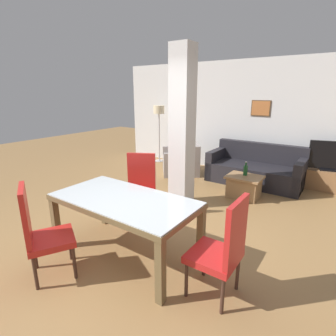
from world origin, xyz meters
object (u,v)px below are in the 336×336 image
(armchair, at_px, (182,162))
(tv_screen, at_px, (330,156))
(dining_table, at_px, (124,209))
(dining_chair_far_left, at_px, (140,187))
(tv_stand, at_px, (326,180))
(dining_chair_near_left, at_px, (41,231))
(floor_lamp, at_px, (159,115))
(bottle, at_px, (246,170))
(sofa, at_px, (255,170))
(coffee_table, at_px, (244,186))
(dining_chair_head_right, at_px, (223,247))

(armchair, xyz_separation_m, tv_screen, (3.11, 0.66, 0.45))
(dining_table, height_order, armchair, dining_table)
(dining_table, xyz_separation_m, tv_screen, (1.85, 4.01, 0.11))
(dining_table, height_order, dining_chair_far_left, dining_chair_far_left)
(tv_stand, bearing_deg, dining_chair_near_left, -115.42)
(dining_chair_far_left, xyz_separation_m, floor_lamp, (-1.95, 3.12, 0.78))
(dining_table, distance_m, armchair, 3.59)
(floor_lamp, bearing_deg, tv_stand, 1.12)
(bottle, bearing_deg, armchair, 160.54)
(dining_table, bearing_deg, armchair, 110.60)
(tv_stand, bearing_deg, dining_chair_far_left, -125.57)
(dining_chair_far_left, relative_size, sofa, 0.54)
(dining_chair_far_left, height_order, sofa, dining_chair_far_left)
(sofa, distance_m, tv_screen, 1.47)
(coffee_table, bearing_deg, dining_chair_head_right, -75.44)
(dining_chair_far_left, xyz_separation_m, armchair, (-0.82, 2.54, -0.29))
(dining_chair_far_left, bearing_deg, sofa, -137.05)
(tv_screen, bearing_deg, dining_chair_far_left, 40.07)
(dining_chair_near_left, xyz_separation_m, floor_lamp, (-1.95, 4.73, 0.78))
(armchair, bearing_deg, dining_chair_head_right, 179.42)
(armchair, distance_m, bottle, 1.95)
(bottle, bearing_deg, tv_stand, 45.51)
(dining_table, height_order, floor_lamp, floor_lamp)
(dining_chair_far_left, bearing_deg, tv_screen, -154.13)
(dining_table, height_order, bottle, dining_table)
(coffee_table, distance_m, bottle, 0.32)
(bottle, bearing_deg, sofa, 94.35)
(dining_chair_head_right, xyz_separation_m, tv_stand, (0.58, 4.01, -0.35))
(dining_table, distance_m, floor_lamp, 4.65)
(coffee_table, xyz_separation_m, floor_lamp, (-2.97, 1.28, 1.12))
(dining_chair_head_right, distance_m, bottle, 2.79)
(floor_lamp, bearing_deg, dining_chair_head_right, -47.03)
(dining_table, relative_size, sofa, 0.89)
(coffee_table, xyz_separation_m, tv_screen, (1.26, 1.37, 0.50))
(dining_chair_near_left, bearing_deg, dining_chair_far_left, 118.58)
(dining_chair_far_left, distance_m, tv_screen, 3.94)
(coffee_table, bearing_deg, tv_stand, 47.24)
(dining_chair_far_left, distance_m, floor_lamp, 3.76)
(dining_chair_far_left, xyz_separation_m, coffee_table, (1.02, 1.83, -0.34))
(dining_chair_far_left, height_order, armchair, dining_chair_far_left)
(floor_lamp, bearing_deg, bottle, -22.45)
(dining_chair_near_left, distance_m, floor_lamp, 5.17)
(dining_chair_head_right, relative_size, tv_stand, 1.10)
(dining_chair_far_left, relative_size, armchair, 0.84)
(armchair, bearing_deg, tv_screen, -115.68)
(bottle, relative_size, tv_stand, 0.28)
(dining_chair_near_left, relative_size, tv_stand, 1.10)
(tv_screen, height_order, floor_lamp, floor_lamp)
(dining_chair_far_left, bearing_deg, bottle, -146.56)
(armchair, bearing_deg, dining_chair_far_left, 160.22)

